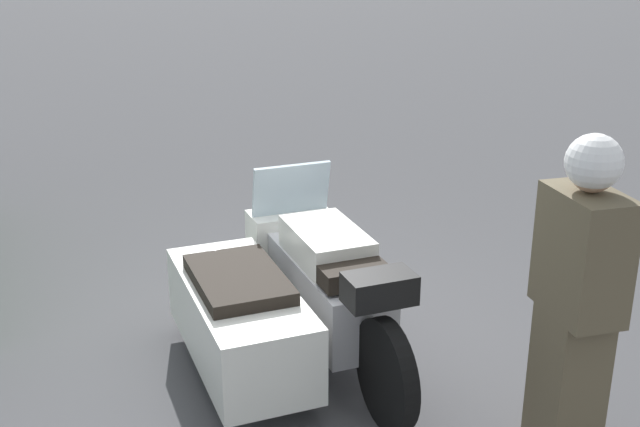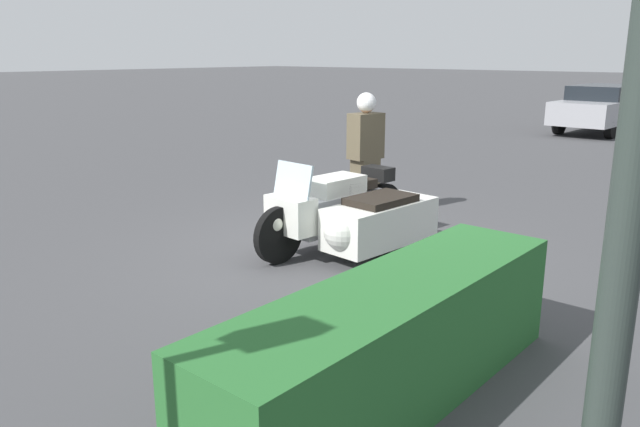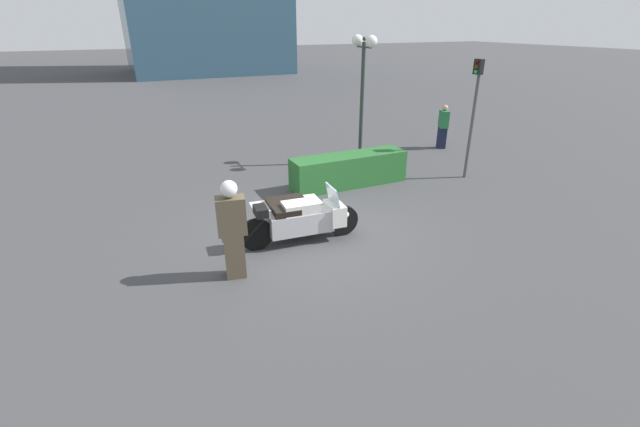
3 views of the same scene
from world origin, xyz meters
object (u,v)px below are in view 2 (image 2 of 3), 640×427
at_px(police_motorcycle, 353,215).
at_px(officer_rider, 366,151).
at_px(hedge_bush_curbside, 393,343).
at_px(parked_car_background, 603,107).

relative_size(police_motorcycle, officer_rider, 1.40).
distance_m(officer_rider, hedge_bush_curbside, 5.37).
xyz_separation_m(police_motorcycle, hedge_bush_curbside, (2.52, 2.30, -0.03)).
height_order(officer_rider, parked_car_background, officer_rider).
bearing_deg(police_motorcycle, hedge_bush_curbside, 47.10).
height_order(hedge_bush_curbside, parked_car_background, parked_car_background).
bearing_deg(hedge_bush_curbside, officer_rider, -141.24).
bearing_deg(parked_car_background, officer_rider, -176.16).
relative_size(hedge_bush_curbside, parked_car_background, 0.70).
distance_m(police_motorcycle, hedge_bush_curbside, 3.41).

